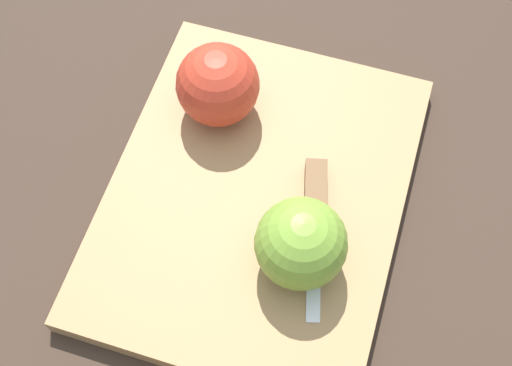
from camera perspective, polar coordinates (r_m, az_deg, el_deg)
The scene contains 5 objects.
ground_plane at distance 0.74m, azimuth -0.00°, elevation -1.58°, with size 4.00×4.00×0.00m, color #38281E.
cutting_board at distance 0.73m, azimuth -0.00°, elevation -1.17°, with size 0.42×0.35×0.02m.
apple_half_left at distance 0.74m, azimuth -3.08°, elevation 7.83°, with size 0.09×0.09×0.09m.
apple_half_right at distance 0.65m, azimuth 3.59°, elevation -4.85°, with size 0.09×0.09×0.09m.
knife at distance 0.71m, azimuth 4.77°, elevation -1.50°, with size 0.16×0.03×0.02m.
Camera 1 is at (0.33, 0.04, 0.67)m, focal length 50.00 mm.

